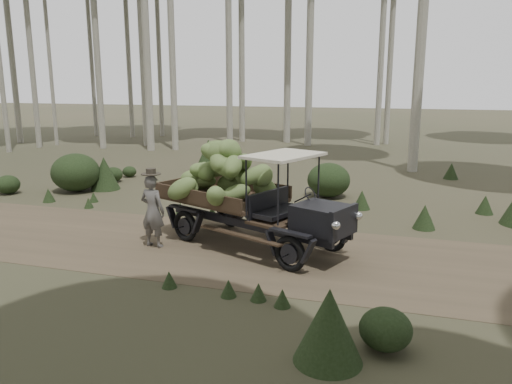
# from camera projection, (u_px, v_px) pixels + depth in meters

# --- Properties ---
(ground) EXTENTS (120.00, 120.00, 0.00)m
(ground) POSITION_uv_depth(u_px,v_px,m) (154.00, 242.00, 11.09)
(ground) COLOR #473D2B
(ground) RESTS_ON ground
(dirt_track) EXTENTS (70.00, 4.00, 0.01)m
(dirt_track) POSITION_uv_depth(u_px,v_px,m) (154.00, 242.00, 11.09)
(dirt_track) COLOR brown
(dirt_track) RESTS_ON ground
(banana_truck) EXTENTS (4.71, 3.11, 2.30)m
(banana_truck) POSITION_uv_depth(u_px,v_px,m) (235.00, 181.00, 10.94)
(banana_truck) COLOR black
(banana_truck) RESTS_ON ground
(farmer) EXTENTS (0.63, 0.48, 1.72)m
(farmer) POSITION_uv_depth(u_px,v_px,m) (153.00, 210.00, 10.63)
(farmer) COLOR #56524E
(farmer) RESTS_ON ground
(undergrowth) EXTENTS (23.77, 22.30, 1.31)m
(undergrowth) POSITION_uv_depth(u_px,v_px,m) (164.00, 218.00, 11.14)
(undergrowth) COLOR #233319
(undergrowth) RESTS_ON ground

